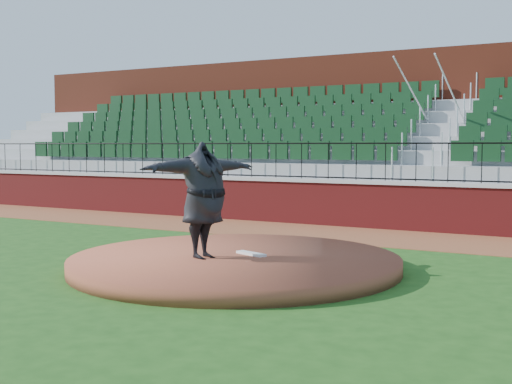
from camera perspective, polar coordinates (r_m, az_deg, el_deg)
ground at (r=12.50m, az=-3.45°, el=-6.37°), size 90.00×90.00×0.00m
warning_track at (r=17.21m, az=6.50°, el=-3.51°), size 34.00×3.20×0.01m
field_wall at (r=18.62m, az=8.47°, el=-1.13°), size 34.00×0.35×1.20m
wall_cap at (r=18.57m, az=8.49°, el=0.87°), size 34.00×0.45×0.10m
wall_railing at (r=18.55m, az=8.51°, el=2.57°), size 34.00×0.05×1.00m
seating_stands at (r=21.10m, az=11.23°, el=4.06°), size 34.00×5.10×4.60m
concourse_wall at (r=23.78m, az=13.41°, el=5.10°), size 34.00×0.50×5.50m
pitchers_mound at (r=12.22m, az=-1.78°, el=-6.01°), size 5.96×5.96×0.25m
pitching_rubber at (r=12.29m, az=-0.42°, el=-5.26°), size 0.68×0.37×0.04m
pitcher at (r=11.86m, az=-4.46°, el=-0.69°), size 1.33×2.63×2.06m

